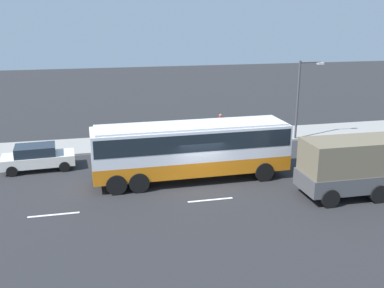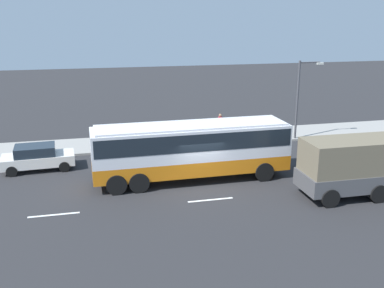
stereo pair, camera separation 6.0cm
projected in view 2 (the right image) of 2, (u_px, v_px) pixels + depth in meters
name	position (u px, v px, depth m)	size (l,w,h in m)	color
ground_plane	(201.00, 186.00, 24.81)	(120.00, 120.00, 0.00)	#28282B
sidewalk_curb	(170.00, 141.00, 33.49)	(80.00, 4.00, 0.15)	gray
lane_centreline	(157.00, 205.00, 22.34)	(34.90, 0.16, 0.01)	white
coach_bus	(191.00, 146.00, 25.24)	(11.23, 2.85, 3.30)	orange
cargo_truck	(367.00, 165.00, 23.28)	(7.62, 2.65, 3.08)	navy
car_white_minivan	(37.00, 157.00, 27.25)	(4.39, 2.16, 1.55)	white
pedestrian_near_curb	(220.00, 123.00, 34.34)	(0.32, 0.32, 1.74)	#38334C
pedestrian_at_crossing	(273.00, 126.00, 33.61)	(0.32, 0.32, 1.68)	#38334C
street_lamp	(301.00, 93.00, 33.02)	(1.95, 0.24, 5.86)	#47474C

